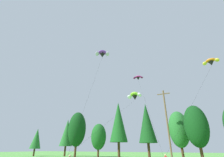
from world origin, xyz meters
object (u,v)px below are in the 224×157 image
(parafoil_kite_high_lime_white, at_px, (135,96))
(parafoil_kite_far_purple, at_px, (102,54))
(parafoil_kite_low_magenta, at_px, (138,78))
(parafoil_kite_mid_orange, at_px, (211,62))
(utility_pole, at_px, (167,123))

(parafoil_kite_high_lime_white, height_order, parafoil_kite_far_purple, parafoil_kite_far_purple)
(parafoil_kite_high_lime_white, xyz_separation_m, parafoil_kite_far_purple, (-3.02, -9.70, 6.48))
(parafoil_kite_high_lime_white, xyz_separation_m, parafoil_kite_low_magenta, (1.01, 0.42, 4.44))
(parafoil_kite_mid_orange, xyz_separation_m, parafoil_kite_low_magenta, (-15.42, -1.96, -1.37))
(parafoil_kite_low_magenta, bearing_deg, parafoil_kite_mid_orange, 7.24)
(parafoil_kite_far_purple, height_order, parafoil_kite_low_magenta, parafoil_kite_far_purple)
(utility_pole, relative_size, parafoil_kite_far_purple, 0.63)
(parafoil_kite_mid_orange, xyz_separation_m, parafoil_kite_far_purple, (-19.45, -12.08, 0.66))
(parafoil_kite_low_magenta, bearing_deg, utility_pole, -41.26)
(parafoil_kite_mid_orange, distance_m, parafoil_kite_far_purple, 22.91)
(parafoil_kite_high_lime_white, bearing_deg, utility_pole, -34.67)
(parafoil_kite_far_purple, relative_size, parafoil_kite_low_magenta, 1.10)
(parafoil_kite_mid_orange, bearing_deg, parafoil_kite_high_lime_white, -171.78)
(parafoil_kite_mid_orange, relative_size, parafoil_kite_far_purple, 0.99)
(parafoil_kite_far_purple, bearing_deg, parafoil_kite_mid_orange, 31.83)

